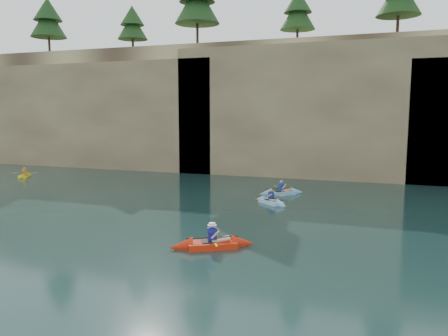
% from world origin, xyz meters
% --- Properties ---
extents(ground, '(160.00, 160.00, 0.00)m').
position_xyz_m(ground, '(0.00, 0.00, 0.00)').
color(ground, black).
rests_on(ground, ground).
extents(cliff, '(70.00, 16.00, 12.00)m').
position_xyz_m(cliff, '(0.00, 30.00, 6.00)').
color(cliff, tan).
rests_on(cliff, ground).
extents(cliff_slab_west, '(26.00, 2.40, 10.56)m').
position_xyz_m(cliff_slab_west, '(-20.00, 22.60, 5.28)').
color(cliff_slab_west, '#9F8A60').
rests_on(cliff_slab_west, ground).
extents(cliff_slab_center, '(24.00, 2.40, 11.40)m').
position_xyz_m(cliff_slab_center, '(2.00, 22.60, 5.70)').
color(cliff_slab_center, '#9F8A60').
rests_on(cliff_slab_center, ground).
extents(sea_cave_west, '(4.50, 1.00, 4.00)m').
position_xyz_m(sea_cave_west, '(-18.00, 21.95, 2.00)').
color(sea_cave_west, black).
rests_on(sea_cave_west, ground).
extents(sea_cave_center, '(3.50, 1.00, 3.20)m').
position_xyz_m(sea_cave_center, '(-4.00, 21.95, 1.60)').
color(sea_cave_center, black).
rests_on(sea_cave_center, ground).
extents(sea_cave_east, '(5.00, 1.00, 4.50)m').
position_xyz_m(sea_cave_east, '(10.00, 21.95, 2.25)').
color(sea_cave_east, black).
rests_on(sea_cave_east, ground).
extents(main_kayaker, '(3.46, 2.43, 1.31)m').
position_xyz_m(main_kayaker, '(0.58, 1.88, 0.17)').
color(main_kayaker, red).
rests_on(main_kayaker, ground).
extents(kayaker_ltblue_near, '(2.64, 2.31, 1.12)m').
position_xyz_m(kayaker_ltblue_near, '(0.88, 11.16, 0.14)').
color(kayaker_ltblue_near, '#98D1FF').
rests_on(kayaker_ltblue_near, ground).
extents(kayaker_yellow, '(1.93, 2.58, 1.04)m').
position_xyz_m(kayaker_yellow, '(-21.40, 14.81, 0.13)').
color(kayaker_yellow, yellow).
rests_on(kayaker_yellow, ground).
extents(kayaker_ltblue_mid, '(3.05, 2.45, 1.22)m').
position_xyz_m(kayaker_ltblue_mid, '(0.87, 14.22, 0.15)').
color(kayaker_ltblue_mid, '#7CB1D0').
rests_on(kayaker_ltblue_mid, ground).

